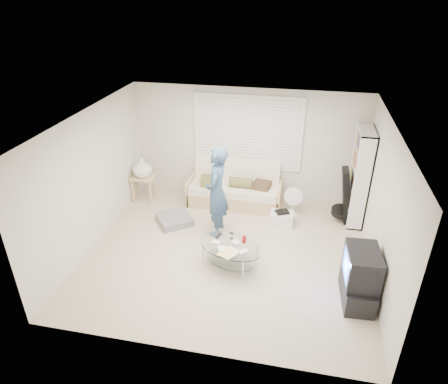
% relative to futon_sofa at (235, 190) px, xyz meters
% --- Properties ---
extents(ground, '(5.00, 5.00, 0.00)m').
position_rel_futon_sofa_xyz_m(ground, '(0.20, -1.87, -0.33)').
color(ground, tan).
rests_on(ground, ground).
extents(room_shell, '(5.02, 4.52, 2.51)m').
position_rel_futon_sofa_xyz_m(room_shell, '(0.20, -1.39, 1.30)').
color(room_shell, beige).
rests_on(room_shell, ground).
extents(window_blinds, '(2.32, 0.08, 1.62)m').
position_rel_futon_sofa_xyz_m(window_blinds, '(0.20, 0.33, 1.22)').
color(window_blinds, silver).
rests_on(window_blinds, ground).
extents(futon_sofa, '(2.04, 0.82, 1.00)m').
position_rel_futon_sofa_xyz_m(futon_sofa, '(0.00, 0.00, 0.00)').
color(futon_sofa, tan).
rests_on(futon_sofa, ground).
extents(grey_floor_pillow, '(0.89, 0.89, 0.14)m').
position_rel_futon_sofa_xyz_m(grey_floor_pillow, '(-1.07, -1.06, -0.26)').
color(grey_floor_pillow, slate).
rests_on(grey_floor_pillow, ground).
extents(side_table, '(0.52, 0.42, 1.02)m').
position_rel_futon_sofa_xyz_m(side_table, '(-2.02, -0.27, 0.43)').
color(side_table, tan).
rests_on(side_table, ground).
extents(bookshelf, '(0.31, 0.83, 1.96)m').
position_rel_futon_sofa_xyz_m(bookshelf, '(2.52, -0.21, 0.66)').
color(bookshelf, white).
rests_on(bookshelf, ground).
extents(guitar_case, '(0.41, 0.42, 1.14)m').
position_rel_futon_sofa_xyz_m(guitar_case, '(2.31, -0.30, 0.18)').
color(guitar_case, black).
rests_on(guitar_case, ground).
extents(floor_fan, '(0.40, 0.26, 0.65)m').
position_rel_futon_sofa_xyz_m(floor_fan, '(1.29, -0.26, 0.05)').
color(floor_fan, white).
rests_on(floor_fan, ground).
extents(storage_bin, '(0.46, 0.32, 0.32)m').
position_rel_futon_sofa_xyz_m(storage_bin, '(1.09, -0.69, -0.18)').
color(storage_bin, white).
rests_on(storage_bin, ground).
extents(tv_unit, '(0.51, 0.87, 0.92)m').
position_rel_futon_sofa_xyz_m(tv_unit, '(2.40, -2.65, 0.12)').
color(tv_unit, black).
rests_on(tv_unit, ground).
extents(coffee_table, '(1.34, 1.11, 0.55)m').
position_rel_futon_sofa_xyz_m(coffee_table, '(0.32, -2.22, 0.02)').
color(coffee_table, silver).
rests_on(coffee_table, ground).
extents(standing_person, '(0.44, 0.66, 1.79)m').
position_rel_futon_sofa_xyz_m(standing_person, '(-0.13, -1.22, 0.57)').
color(standing_person, navy).
rests_on(standing_person, ground).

